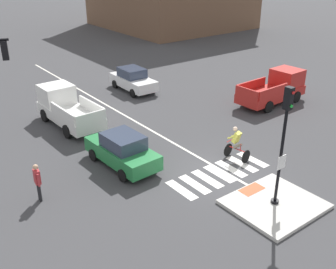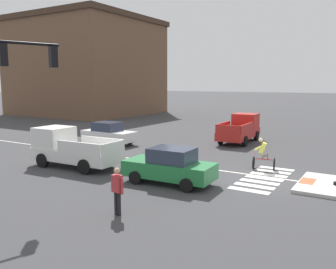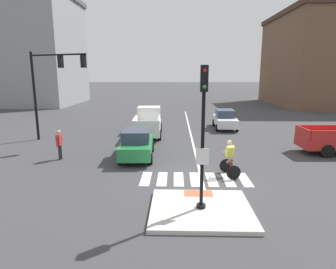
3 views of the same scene
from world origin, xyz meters
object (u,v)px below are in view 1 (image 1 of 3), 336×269
object	(u,v)px
signal_pole	(284,137)
pedestrian_at_curb_left	(37,180)
pickup_truck_white_westbound_far	(66,108)
car_green_westbound_near	(122,150)
pickup_truck_red_cross_right	(276,88)
cyclist	(237,143)
car_white_eastbound_far	(133,80)

from	to	relation	value
signal_pole	pedestrian_at_curb_left	world-z (taller)	signal_pole
pickup_truck_white_westbound_far	car_green_westbound_near	bearing A→B (deg)	-90.55
pickup_truck_red_cross_right	pickup_truck_white_westbound_far	world-z (taller)	same
cyclist	car_white_eastbound_far	bearing A→B (deg)	81.68
car_green_westbound_near	pickup_truck_white_westbound_far	world-z (taller)	pickup_truck_white_westbound_far
car_green_westbound_near	pickup_truck_red_cross_right	world-z (taller)	pickup_truck_red_cross_right
pickup_truck_white_westbound_far	pickup_truck_red_cross_right	bearing A→B (deg)	-21.90
cyclist	pedestrian_at_curb_left	xyz separation A→B (m)	(-9.00, 2.34, 0.11)
pickup_truck_red_cross_right	signal_pole	bearing A→B (deg)	-140.87
pickup_truck_white_westbound_far	pedestrian_at_curb_left	world-z (taller)	pickup_truck_white_westbound_far
pickup_truck_red_cross_right	pickup_truck_white_westbound_far	size ratio (longest dim) A/B	1.00
pickup_truck_red_cross_right	pickup_truck_white_westbound_far	bearing A→B (deg)	158.10
car_green_westbound_near	pedestrian_at_curb_left	world-z (taller)	pedestrian_at_curb_left
cyclist	car_green_westbound_near	bearing A→B (deg)	149.44
pickup_truck_white_westbound_far	cyclist	xyz separation A→B (m)	(4.69, -9.18, -0.11)
pedestrian_at_curb_left	car_green_westbound_near	bearing A→B (deg)	6.24
car_green_westbound_near	cyclist	xyz separation A→B (m)	(4.75, -2.80, 0.06)
car_white_eastbound_far	pickup_truck_red_cross_right	distance (m)	10.07
pickup_truck_red_cross_right	cyclist	xyz separation A→B (m)	(-7.99, -4.09, -0.11)
car_white_eastbound_far	pickup_truck_white_westbound_far	xyz separation A→B (m)	(-6.44, -2.81, 0.17)
pickup_truck_red_cross_right	cyclist	distance (m)	8.98
pickup_truck_red_cross_right	pedestrian_at_curb_left	bearing A→B (deg)	-174.13
signal_pole	car_white_eastbound_far	distance (m)	16.26
pickup_truck_white_westbound_far	pedestrian_at_curb_left	distance (m)	8.09
signal_pole	car_green_westbound_near	bearing A→B (deg)	115.33
cyclist	pedestrian_at_curb_left	size ratio (longest dim) A/B	1.01
car_white_eastbound_far	cyclist	world-z (taller)	cyclist
pickup_truck_red_cross_right	pickup_truck_white_westbound_far	distance (m)	13.66
pickup_truck_red_cross_right	pedestrian_at_curb_left	distance (m)	17.08
signal_pole	car_white_eastbound_far	xyz separation A→B (m)	(3.40, 15.74, -2.25)
signal_pole	pickup_truck_red_cross_right	xyz separation A→B (m)	(9.64, 7.84, -2.09)
cyclist	signal_pole	bearing A→B (deg)	-113.65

